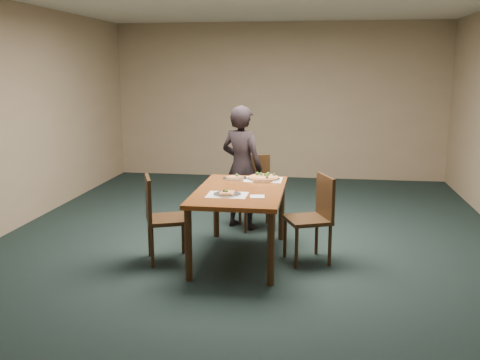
# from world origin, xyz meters

# --- Properties ---
(ground) EXTENTS (8.00, 8.00, 0.00)m
(ground) POSITION_xyz_m (0.00, 0.00, 0.00)
(ground) COLOR black
(ground) RESTS_ON ground
(room_shell) EXTENTS (8.00, 8.00, 8.00)m
(room_shell) POSITION_xyz_m (0.00, 0.00, 1.74)
(room_shell) COLOR tan
(room_shell) RESTS_ON ground
(dining_table) EXTENTS (0.90, 1.50, 0.75)m
(dining_table) POSITION_xyz_m (-0.05, -0.41, 0.66)
(dining_table) COLOR #622F13
(dining_table) RESTS_ON ground
(chair_far) EXTENTS (0.54, 0.54, 0.91)m
(chair_far) POSITION_xyz_m (-0.02, 0.76, 0.52)
(chair_far) COLOR black
(chair_far) RESTS_ON ground
(chair_left) EXTENTS (0.55, 0.55, 0.91)m
(chair_left) POSITION_xyz_m (-0.85, -0.63, 0.52)
(chair_left) COLOR black
(chair_left) RESTS_ON ground
(chair_right) EXTENTS (0.55, 0.55, 0.91)m
(chair_right) POSITION_xyz_m (0.73, -0.38, 0.52)
(chair_right) COLOR black
(chair_right) RESTS_ON ground
(diner) EXTENTS (0.67, 0.57, 1.55)m
(diner) POSITION_xyz_m (-0.19, 0.71, 0.77)
(diner) COLOR black
(diner) RESTS_ON ground
(placemat_main) EXTENTS (0.42, 0.32, 0.00)m
(placemat_main) POSITION_xyz_m (0.14, 0.12, 0.75)
(placemat_main) COLOR white
(placemat_main) RESTS_ON dining_table
(placemat_near) EXTENTS (0.40, 0.30, 0.00)m
(placemat_near) POSITION_xyz_m (-0.14, -0.68, 0.75)
(placemat_near) COLOR white
(placemat_near) RESTS_ON dining_table
(pizza_pan) EXTENTS (0.37, 0.37, 0.07)m
(pizza_pan) POSITION_xyz_m (0.14, 0.12, 0.77)
(pizza_pan) COLOR silver
(pizza_pan) RESTS_ON dining_table
(slice_plate_near) EXTENTS (0.28, 0.28, 0.06)m
(slice_plate_near) POSITION_xyz_m (-0.14, -0.68, 0.76)
(slice_plate_near) COLOR silver
(slice_plate_near) RESTS_ON dining_table
(slice_plate_far) EXTENTS (0.28, 0.28, 0.06)m
(slice_plate_far) POSITION_xyz_m (-0.19, 0.12, 0.76)
(slice_plate_far) COLOR silver
(slice_plate_far) RESTS_ON dining_table
(napkin) EXTENTS (0.16, 0.16, 0.01)m
(napkin) POSITION_xyz_m (0.17, -0.71, 0.75)
(napkin) COLOR white
(napkin) RESTS_ON dining_table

